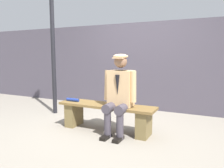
{
  "coord_description": "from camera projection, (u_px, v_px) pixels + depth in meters",
  "views": [
    {
      "loc": [
        -1.65,
        3.21,
        1.27
      ],
      "look_at": [
        -0.11,
        0.0,
        0.8
      ],
      "focal_mm": 35.28,
      "sensor_mm": 36.0,
      "label": 1
    }
  ],
  "objects": [
    {
      "name": "lamp_post",
      "position": [
        52.0,
        22.0,
        4.64
      ],
      "size": [
        0.23,
        0.23,
        3.14
      ],
      "color": "black",
      "rests_on": "ground"
    },
    {
      "name": "ground_plane",
      "position": [
        106.0,
        130.0,
        3.74
      ],
      "size": [
        30.0,
        30.0,
        0.0
      ],
      "primitive_type": "plane",
      "color": "gray"
    },
    {
      "name": "seated_man",
      "position": [
        119.0,
        92.0,
        3.48
      ],
      "size": [
        0.55,
        0.59,
        1.29
      ],
      "color": "tan",
      "rests_on": "ground"
    },
    {
      "name": "bench",
      "position": [
        106.0,
        114.0,
        3.71
      ],
      "size": [
        1.68,
        0.41,
        0.45
      ],
      "color": "brown",
      "rests_on": "ground"
    },
    {
      "name": "stadium_wall",
      "position": [
        141.0,
        66.0,
        5.25
      ],
      "size": [
        12.0,
        0.24,
        2.02
      ],
      "primitive_type": "cube",
      "color": "#4D4753",
      "rests_on": "ground"
    },
    {
      "name": "rolled_magazine",
      "position": [
        73.0,
        100.0,
        3.92
      ],
      "size": [
        0.25,
        0.06,
        0.06
      ],
      "primitive_type": "cylinder",
      "rotation": [
        0.0,
        1.57,
        0.01
      ],
      "color": "navy",
      "rests_on": "bench"
    }
  ]
}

